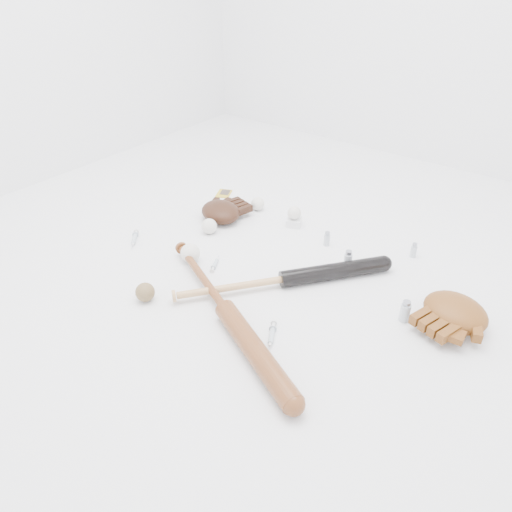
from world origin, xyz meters
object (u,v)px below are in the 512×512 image
Objects in this scene: bat_dark at (283,279)px; bat_wood at (226,310)px; glove_dark at (221,212)px; pedestal at (294,222)px.

bat_wood is (-0.05, -0.28, 0.00)m from bat_dark.
glove_dark is 3.78× the size of pedestal.
glove_dark is at bearing 102.17° from bat_dark.
bat_dark is 3.67× the size of glove_dark.
bat_dark is 13.87× the size of pedestal.
bat_wood is 4.05× the size of glove_dark.
bat_wood is 0.72m from pedestal.
pedestal is at bearing 130.36° from bat_wood.
bat_dark is 0.28m from bat_wood.
pedestal is (-0.18, 0.70, -0.02)m from bat_wood.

